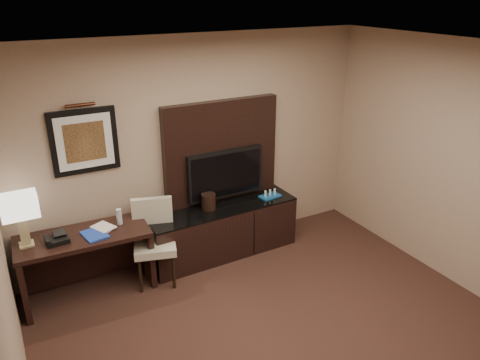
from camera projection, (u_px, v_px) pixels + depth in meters
ceiling at (341, 63)px, 3.12m from camera, size 4.50×5.00×0.01m
wall_back at (197, 149)px, 5.67m from camera, size 4.50×0.01×2.70m
wall_left at (11, 335)px, 2.65m from camera, size 0.01×5.00×2.70m
desk at (87, 264)px, 5.10m from camera, size 1.40×0.65×0.74m
credenza at (222, 230)px, 5.90m from camera, size 1.92×0.57×0.66m
tv_wall_panel at (221, 152)px, 5.78m from camera, size 1.50×0.12×1.30m
tv at (225, 174)px, 5.80m from camera, size 1.00×0.08×0.60m
artwork at (84, 141)px, 4.96m from camera, size 0.70×0.04×0.70m
picture_light at (80, 105)px, 4.78m from camera, size 0.04×0.04×0.30m
desk_chair at (155, 245)px, 5.27m from camera, size 0.59×0.64×0.95m
table_lamp at (22, 222)px, 4.66m from camera, size 0.36×0.27×0.52m
desk_phone at (57, 237)px, 4.80m from camera, size 0.23×0.21×0.11m
blue_folder at (94, 235)px, 4.94m from camera, size 0.27×0.33×0.02m
book at (95, 222)px, 4.97m from camera, size 0.17×0.10×0.24m
water_bottle at (119, 217)px, 5.15m from camera, size 0.07×0.07×0.18m
ice_bucket at (209, 201)px, 5.68m from camera, size 0.23×0.23×0.20m
minibar_tray at (270, 193)px, 6.02m from camera, size 0.29×0.19×0.10m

